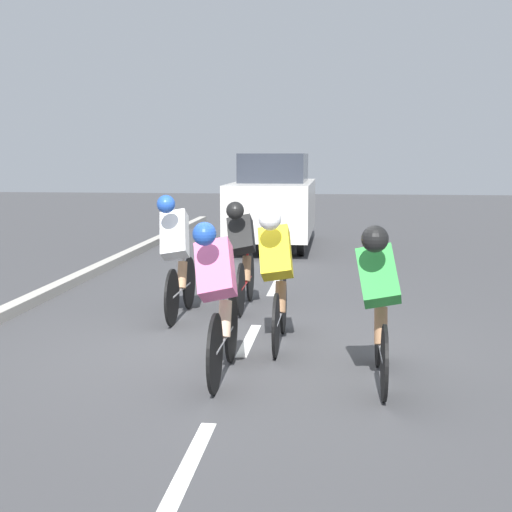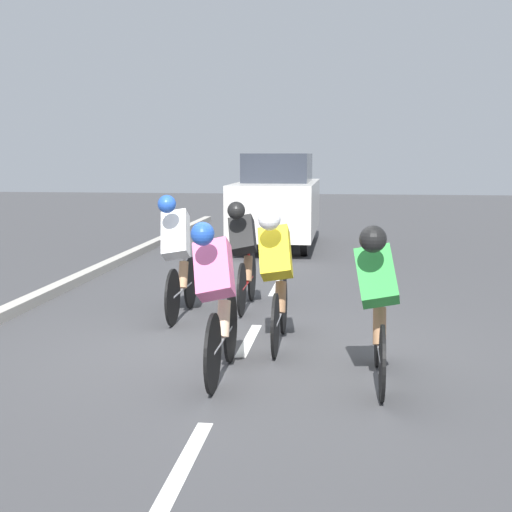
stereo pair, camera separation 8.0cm
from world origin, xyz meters
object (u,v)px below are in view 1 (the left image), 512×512
cyclist_yellow (277,273)px  cyclist_white (176,254)px  cyclist_green (379,299)px  support_car (274,200)px  cyclist_black (242,252)px  cyclist_pink (218,297)px

cyclist_yellow → cyclist_white: cyclist_white is taller
cyclist_green → support_car: bearing=-79.3°
cyclist_green → cyclist_black: 3.40m
cyclist_pink → cyclist_black: cyclist_pink is taller
cyclist_white → support_car: 7.15m
support_car → cyclist_white: bearing=85.3°
cyclist_white → cyclist_black: 0.97m
cyclist_black → support_car: support_car is taller
cyclist_yellow → support_car: bearing=-84.7°
cyclist_black → support_car: size_ratio=0.40×
cyclist_pink → cyclist_green: (-1.44, 0.01, 0.02)m
cyclist_green → support_car: (1.79, -9.50, 0.26)m
cyclist_white → cyclist_green: (-2.37, 2.38, -0.04)m
cyclist_green → support_car: support_car is taller
cyclist_pink → cyclist_yellow: bearing=-110.4°
cyclist_yellow → support_car: (0.78, -8.32, 0.24)m
support_car → cyclist_yellow: bearing=95.3°
cyclist_pink → cyclist_green: size_ratio=1.01×
cyclist_yellow → cyclist_pink: size_ratio=1.00×
cyclist_yellow → cyclist_black: (0.61, -1.81, -0.04)m
cyclist_green → support_car: size_ratio=0.39×
cyclist_white → cyclist_green: bearing=134.9°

